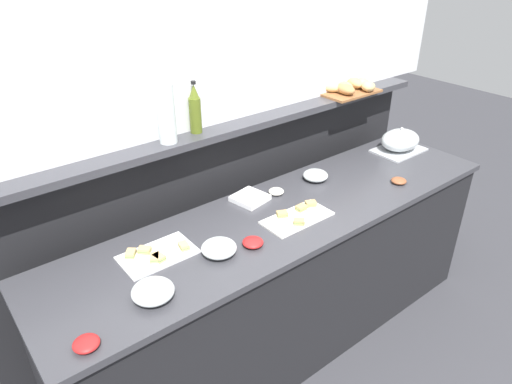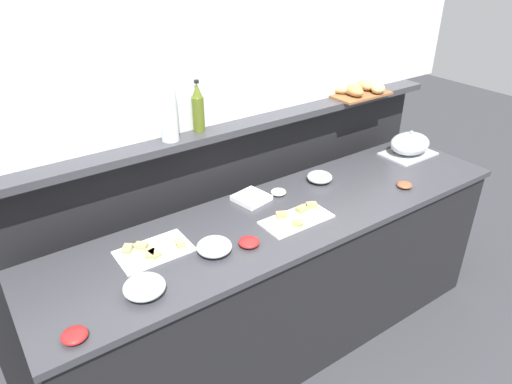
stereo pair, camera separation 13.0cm
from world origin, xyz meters
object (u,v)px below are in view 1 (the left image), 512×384
at_px(glass_bowl_medium, 219,249).
at_px(condiment_bowl_cream, 253,242).
at_px(glass_bowl_small, 153,292).
at_px(condiment_bowl_teal, 399,181).
at_px(napkin_stack, 250,198).
at_px(water_carafe, 166,114).
at_px(sandwich_platter_front, 157,254).
at_px(glass_bowl_large, 315,176).
at_px(bread_basket, 350,87).
at_px(serving_cloche, 400,141).
at_px(sandwich_platter_side, 297,216).
at_px(condiment_bowl_red, 86,344).
at_px(olive_oil_bottle, 195,110).
at_px(condiment_bowl_dark, 276,191).

height_order(glass_bowl_medium, condiment_bowl_cream, glass_bowl_medium).
relative_size(glass_bowl_small, condiment_bowl_teal, 1.94).
bearing_deg(napkin_stack, water_carafe, 147.73).
xyz_separation_m(sandwich_platter_front, glass_bowl_large, (1.11, 0.09, 0.02)).
distance_m(condiment_bowl_teal, bread_basket, 0.74).
relative_size(glass_bowl_medium, condiment_bowl_teal, 1.83).
xyz_separation_m(serving_cloche, condiment_bowl_teal, (-0.39, -0.29, -0.06)).
bearing_deg(serving_cloche, glass_bowl_large, 176.20).
height_order(sandwich_platter_side, condiment_bowl_red, sandwich_platter_side).
xyz_separation_m(serving_cloche, bread_basket, (-0.20, 0.32, 0.33)).
distance_m(sandwich_platter_front, serving_cloche, 1.85).
height_order(glass_bowl_large, bread_basket, bread_basket).
xyz_separation_m(bread_basket, water_carafe, (-1.35, 0.00, 0.11)).
distance_m(olive_oil_bottle, water_carafe, 0.19).
relative_size(condiment_bowl_cream, olive_oil_bottle, 0.37).
bearing_deg(sandwich_platter_front, condiment_bowl_red, -144.17).
distance_m(condiment_bowl_red, water_carafe, 1.14).
bearing_deg(glass_bowl_medium, condiment_bowl_cream, -15.16).
bearing_deg(bread_basket, olive_oil_bottle, 178.51).
xyz_separation_m(serving_cloche, condiment_bowl_red, (-2.30, -0.37, -0.06)).
distance_m(glass_bowl_medium, bread_basket, 1.56).
bearing_deg(napkin_stack, bread_basket, 12.21).
relative_size(glass_bowl_medium, bread_basket, 0.41).
bearing_deg(glass_bowl_medium, serving_cloche, 7.20).
bearing_deg(condiment_bowl_red, glass_bowl_large, 15.01).
bearing_deg(glass_bowl_medium, glass_bowl_large, 16.20).
bearing_deg(bread_basket, glass_bowl_medium, -159.89).
bearing_deg(condiment_bowl_teal, bread_basket, 72.33).
relative_size(glass_bowl_small, water_carafe, 0.58).
relative_size(serving_cloche, glass_bowl_medium, 2.06).
distance_m(condiment_bowl_cream, olive_oil_bottle, 0.76).
bearing_deg(glass_bowl_large, serving_cloche, -3.80).
relative_size(glass_bowl_medium, glass_bowl_small, 0.94).
bearing_deg(sandwich_platter_side, serving_cloche, 10.14).
relative_size(condiment_bowl_teal, napkin_stack, 0.53).
bearing_deg(water_carafe, serving_cloche, -11.62).
distance_m(sandwich_platter_side, condiment_bowl_red, 1.19).
relative_size(glass_bowl_large, olive_oil_bottle, 0.54).
relative_size(glass_bowl_large, glass_bowl_small, 0.86).
distance_m(condiment_bowl_red, condiment_bowl_dark, 1.33).
relative_size(condiment_bowl_teal, condiment_bowl_dark, 1.02).
height_order(condiment_bowl_teal, olive_oil_bottle, olive_oil_bottle).
relative_size(sandwich_platter_front, bread_basket, 0.85).
bearing_deg(bread_basket, glass_bowl_small, -161.51).
bearing_deg(sandwich_platter_side, napkin_stack, 104.90).
relative_size(sandwich_platter_front, glass_bowl_large, 2.26).
height_order(sandwich_platter_front, glass_bowl_small, glass_bowl_small).
height_order(condiment_bowl_red, condiment_bowl_cream, condiment_bowl_cream).
bearing_deg(condiment_bowl_dark, condiment_bowl_cream, -142.94).
bearing_deg(glass_bowl_large, olive_oil_bottle, 154.50).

